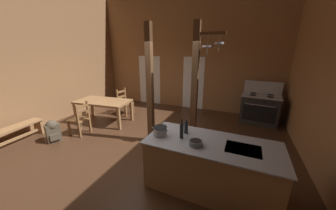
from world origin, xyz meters
name	(u,v)px	position (x,y,z in m)	size (l,w,h in m)	color
ground_plane	(141,149)	(0.00, 0.00, -0.05)	(7.91, 7.90, 0.10)	#422819
wall_back	(186,50)	(0.00, 3.62, 2.28)	(7.91, 0.14, 4.57)	#93663F
wall_left	(26,51)	(-3.63, 0.00, 2.28)	(0.14, 7.90, 4.57)	#93663F
glazed_door_back_left	(150,80)	(-1.60, 3.55, 1.02)	(1.00, 0.01, 2.05)	white
glazed_panel_back_right	(193,83)	(0.36, 3.55, 1.02)	(0.84, 0.01, 2.05)	white
kitchen_island	(210,166)	(1.79, -0.68, 0.44)	(2.19, 1.02, 0.88)	#9E7044
stove_range	(259,108)	(2.77, 2.90, 0.48)	(1.22, 0.92, 1.32)	#282828
support_post_with_pot_rack	(196,84)	(1.17, 0.64, 1.57)	(0.66, 0.24, 2.92)	brown
support_post_center	(150,87)	(0.08, 0.42, 1.46)	(0.14, 0.14, 2.92)	brown
dining_table	(103,103)	(-1.95, 0.98, 0.65)	(1.78, 1.06, 0.74)	#9E7044
ladderback_chair_near_window	(124,102)	(-1.79, 1.87, 0.45)	(0.51, 0.51, 0.95)	brown
ladderback_chair_by_post	(80,119)	(-1.96, 0.02, 0.45)	(0.45, 0.45, 0.95)	brown
bench_along_left_wall	(8,134)	(-3.11, -1.16, 0.31)	(0.43, 1.63, 0.44)	#9E7044
backpack	(53,130)	(-2.28, -0.58, 0.31)	(0.37, 0.38, 0.60)	#4C4233
stockpot_on_counter	(160,131)	(0.89, -0.76, 0.96)	(0.32, 0.24, 0.16)	#A8AAB2
mixing_bowl_on_counter	(196,143)	(1.56, -0.87, 0.92)	(0.22, 0.22, 0.08)	slate
bottle_tall_on_counter	(186,128)	(1.29, -0.51, 0.99)	(0.07, 0.07, 0.26)	#1E2328
bottle_short_on_counter	(182,131)	(1.28, -0.72, 1.02)	(0.07, 0.07, 0.34)	#1E2328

